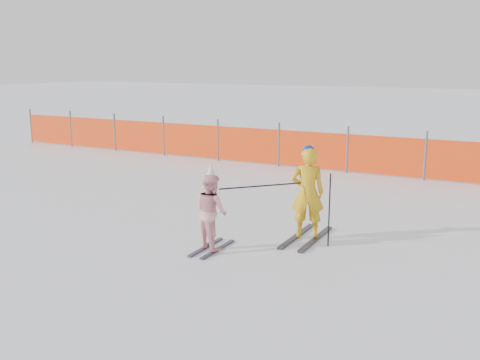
% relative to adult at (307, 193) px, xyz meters
% --- Properties ---
extents(ground, '(120.00, 120.00, 0.00)m').
position_rel_adult_xyz_m(ground, '(-1.01, -0.98, -0.79)').
color(ground, white).
rests_on(ground, ground).
extents(adult, '(0.65, 1.44, 1.59)m').
position_rel_adult_xyz_m(adult, '(0.00, 0.00, 0.00)').
color(adult, black).
rests_on(adult, ground).
extents(child, '(0.72, 0.97, 1.38)m').
position_rel_adult_xyz_m(child, '(-1.13, -1.20, -0.15)').
color(child, black).
rests_on(child, ground).
extents(ski_poles, '(1.52, 1.03, 1.20)m').
position_rel_adult_xyz_m(ski_poles, '(-0.10, -0.41, 0.01)').
color(ski_poles, black).
rests_on(ski_poles, ground).
extents(safety_fence, '(16.12, 0.06, 1.25)m').
position_rel_adult_xyz_m(safety_fence, '(-5.00, 5.71, -0.23)').
color(safety_fence, '#595960').
rests_on(safety_fence, ground).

